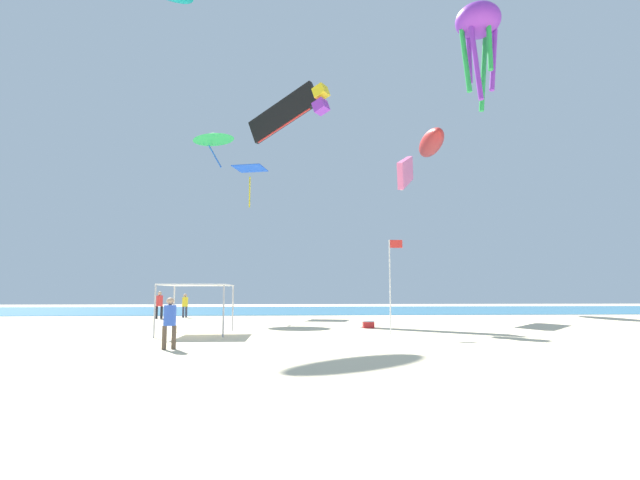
# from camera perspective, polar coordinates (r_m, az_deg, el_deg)

# --- Properties ---
(ground) EXTENTS (110.00, 110.00, 0.10)m
(ground) POSITION_cam_1_polar(r_m,az_deg,el_deg) (18.12, 1.86, -12.31)
(ground) COLOR beige
(ocean_strip) EXTENTS (110.00, 22.91, 0.03)m
(ocean_strip) POSITION_cam_1_polar(r_m,az_deg,el_deg) (48.77, -1.63, -8.53)
(ocean_strip) COLOR teal
(ocean_strip) RESTS_ON ground
(canopy_tent) EXTENTS (2.82, 3.18, 2.17)m
(canopy_tent) POSITION_cam_1_polar(r_m,az_deg,el_deg) (21.39, -14.71, -5.54)
(canopy_tent) COLOR #B2B2B7
(canopy_tent) RESTS_ON ground
(person_near_tent) EXTENTS (0.42, 0.39, 1.65)m
(person_near_tent) POSITION_cam_1_polar(r_m,az_deg,el_deg) (15.98, -17.85, -9.13)
(person_near_tent) COLOR brown
(person_near_tent) RESTS_ON ground
(person_leftmost) EXTENTS (0.41, 0.42, 1.73)m
(person_leftmost) POSITION_cam_1_polar(r_m,az_deg,el_deg) (35.74, -16.14, -7.45)
(person_leftmost) COLOR #33384C
(person_leftmost) RESTS_ON ground
(person_central) EXTENTS (0.50, 0.45, 1.89)m
(person_central) POSITION_cam_1_polar(r_m,az_deg,el_deg) (34.54, -18.99, -7.24)
(person_central) COLOR black
(person_central) RESTS_ON ground
(banner_flag) EXTENTS (0.61, 0.06, 4.11)m
(banner_flag) POSITION_cam_1_polar(r_m,az_deg,el_deg) (20.63, 8.69, -4.59)
(banner_flag) COLOR silver
(banner_flag) RESTS_ON ground
(cooler_box) EXTENTS (0.57, 0.37, 0.35)m
(cooler_box) POSITION_cam_1_polar(r_m,az_deg,el_deg) (24.40, 5.93, -10.23)
(cooler_box) COLOR red
(cooler_box) RESTS_ON ground
(kite_parafoil_black) EXTENTS (5.53, 3.89, 3.87)m
(kite_parafoil_black) POSITION_cam_1_polar(r_m,az_deg,el_deg) (37.05, -4.57, 15.06)
(kite_parafoil_black) COLOR black
(kite_octopus_purple) EXTENTS (3.64, 3.64, 6.59)m
(kite_octopus_purple) POSITION_cam_1_polar(r_m,az_deg,el_deg) (33.81, 18.73, 23.50)
(kite_octopus_purple) COLOR purple
(kite_delta_green) EXTENTS (3.46, 3.43, 2.51)m
(kite_delta_green) POSITION_cam_1_polar(r_m,az_deg,el_deg) (37.17, -12.88, 12.21)
(kite_delta_green) COLOR green
(kite_diamond_blue) EXTENTS (3.20, 3.20, 3.58)m
(kite_diamond_blue) POSITION_cam_1_polar(r_m,az_deg,el_deg) (42.66, -8.53, 8.39)
(kite_diamond_blue) COLOR blue
(kite_box_yellow) EXTENTS (1.32, 1.27, 1.98)m
(kite_box_yellow) POSITION_cam_1_polar(r_m,az_deg,el_deg) (32.71, 0.10, 16.77)
(kite_box_yellow) COLOR yellow
(kite_parafoil_pink) EXTENTS (2.67, 5.97, 3.79)m
(kite_parafoil_pink) POSITION_cam_1_polar(r_m,az_deg,el_deg) (35.41, 10.41, 8.12)
(kite_parafoil_pink) COLOR pink
(kite_inflatable_red) EXTENTS (3.00, 7.33, 2.75)m
(kite_inflatable_red) POSITION_cam_1_polar(r_m,az_deg,el_deg) (49.93, 13.39, 11.46)
(kite_inflatable_red) COLOR red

